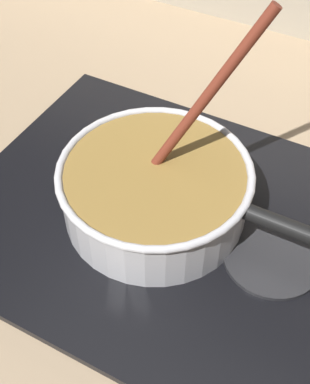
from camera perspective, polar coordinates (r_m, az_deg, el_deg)
name	(u,v)px	position (r m, az deg, el deg)	size (l,w,h in m)	color
ground	(2,295)	(0.73, -16.62, -10.91)	(2.40, 1.60, 0.04)	#9E8466
hob_plate	(155,214)	(0.75, 0.00, -2.42)	(0.56, 0.48, 0.01)	black
burner_ring	(155,209)	(0.74, 0.00, -1.92)	(0.19, 0.19, 0.01)	#592D0C
spare_burner	(272,257)	(0.71, 12.85, -7.06)	(0.13, 0.13, 0.01)	#262628
cooking_pan	(156,189)	(0.71, 0.11, 0.28)	(0.41, 0.27, 0.31)	silver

